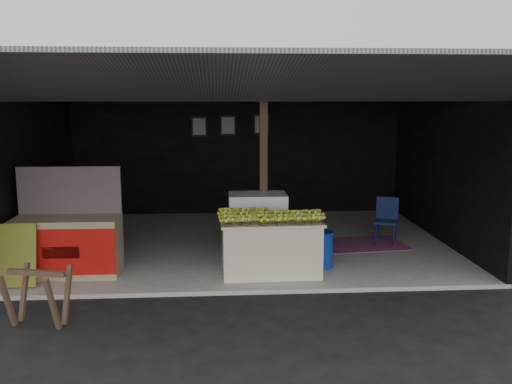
{
  "coord_description": "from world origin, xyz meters",
  "views": [
    {
      "loc": [
        -0.43,
        -7.07,
        2.59
      ],
      "look_at": [
        0.15,
        1.51,
        1.1
      ],
      "focal_mm": 40.0,
      "sensor_mm": 36.0,
      "label": 1
    }
  ],
  "objects": [
    {
      "name": "banana_pile",
      "position": [
        0.31,
        0.73,
        0.92
      ],
      "size": [
        1.32,
        0.81,
        0.15
      ],
      "primitive_type": null,
      "rotation": [
        0.0,
        0.0,
        0.02
      ],
      "color": "gold",
      "rests_on": "banana_table"
    },
    {
      "name": "water_barrel",
      "position": [
        1.08,
        0.95,
        0.31
      ],
      "size": [
        0.35,
        0.35,
        0.51
      ],
      "primitive_type": "cylinder",
      "color": "#0D2B98",
      "rests_on": "concrete_slab"
    },
    {
      "name": "concrete_slab",
      "position": [
        0.0,
        2.5,
        0.03
      ],
      "size": [
        7.0,
        5.0,
        0.06
      ],
      "primitive_type": "cube",
      "color": "gray",
      "rests_on": "ground"
    },
    {
      "name": "green_signboard",
      "position": [
        -3.12,
        0.39,
        0.48
      ],
      "size": [
        0.56,
        0.22,
        0.83
      ],
      "primitive_type": "cube",
      "rotation": [
        -0.21,
        0.0,
        0.0
      ],
      "color": "black",
      "rests_on": "concrete_slab"
    },
    {
      "name": "sawhorse",
      "position": [
        -2.46,
        -0.85,
        0.41
      ],
      "size": [
        0.71,
        0.7,
        0.65
      ],
      "rotation": [
        0.0,
        0.0,
        -0.24
      ],
      "color": "#523729",
      "rests_on": "ground"
    },
    {
      "name": "ground",
      "position": [
        0.0,
        0.0,
        0.0
      ],
      "size": [
        80.0,
        80.0,
        0.0
      ],
      "primitive_type": "plane",
      "color": "black",
      "rests_on": "ground"
    },
    {
      "name": "white_crate",
      "position": [
        0.19,
        1.63,
        0.56
      ],
      "size": [
        0.89,
        0.61,
        0.99
      ],
      "rotation": [
        0.0,
        0.0,
        0.0
      ],
      "color": "white",
      "rests_on": "concrete_slab"
    },
    {
      "name": "plastic_chair",
      "position": [
        2.44,
        2.24,
        0.52
      ],
      "size": [
        0.48,
        0.48,
        0.79
      ],
      "rotation": [
        0.0,
        0.0,
        -0.39
      ],
      "color": "#0B143E",
      "rests_on": "concrete_slab"
    },
    {
      "name": "picture_frames",
      "position": [
        -0.17,
        4.89,
        1.93
      ],
      "size": [
        1.62,
        0.04,
        0.46
      ],
      "color": "black",
      "rests_on": "shophouse"
    },
    {
      "name": "magenta_rug",
      "position": [
        1.97,
        2.17,
        0.07
      ],
      "size": [
        1.6,
        1.16,
        0.01
      ],
      "primitive_type": "cube",
      "rotation": [
        0.0,
        0.0,
        0.11
      ],
      "color": "#6B1755",
      "rests_on": "concrete_slab"
    },
    {
      "name": "neighbor_stall",
      "position": [
        -2.55,
        0.87,
        0.52
      ],
      "size": [
        1.46,
        0.67,
        1.5
      ],
      "rotation": [
        0.0,
        0.0,
        -0.01
      ],
      "color": "#998466",
      "rests_on": "concrete_slab"
    },
    {
      "name": "banana_table",
      "position": [
        0.31,
        0.73,
        0.45
      ],
      "size": [
        1.43,
        0.9,
        0.78
      ],
      "rotation": [
        0.0,
        0.0,
        0.02
      ],
      "color": "beige",
      "rests_on": "concrete_slab"
    },
    {
      "name": "shophouse",
      "position": [
        0.0,
        2.82,
        2.1
      ],
      "size": [
        7.4,
        7.29,
        3.02
      ],
      "color": "black",
      "rests_on": "ground"
    }
  ]
}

